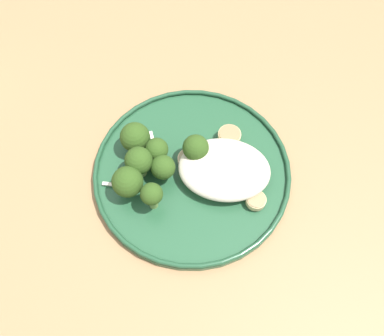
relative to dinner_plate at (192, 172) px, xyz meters
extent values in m
plane|color=#665B51|center=(-0.01, -0.02, -0.75)|extent=(6.00, 6.00, 0.00)
cube|color=#9E754C|center=(-0.01, -0.02, -0.03)|extent=(1.40, 1.00, 0.04)
cylinder|color=#235133|center=(0.00, 0.00, 0.00)|extent=(0.29, 0.29, 0.01)
torus|color=#204B2E|center=(0.00, 0.00, 0.01)|extent=(0.29, 0.29, 0.01)
ellipsoid|color=beige|center=(0.05, 0.00, 0.02)|extent=(0.13, 0.10, 0.04)
cylinder|color=beige|center=(-0.01, 0.01, 0.01)|extent=(0.03, 0.03, 0.01)
cylinder|color=#988766|center=(-0.01, 0.01, 0.02)|extent=(0.03, 0.03, 0.00)
cylinder|color=beige|center=(0.04, 0.03, 0.01)|extent=(0.03, 0.03, 0.02)
cylinder|color=#988766|center=(0.04, 0.03, 0.02)|extent=(0.03, 0.03, 0.00)
cylinder|color=#E5C689|center=(0.06, -0.01, 0.01)|extent=(0.03, 0.03, 0.01)
cylinder|color=#958159|center=(0.06, -0.01, 0.02)|extent=(0.03, 0.03, 0.00)
cylinder|color=#E5C689|center=(0.09, -0.04, 0.01)|extent=(0.03, 0.03, 0.01)
cylinder|color=#958159|center=(0.09, -0.04, 0.02)|extent=(0.03, 0.03, 0.00)
cylinder|color=#DBB77A|center=(0.05, 0.06, 0.01)|extent=(0.03, 0.03, 0.02)
cylinder|color=#8E774F|center=(0.05, 0.06, 0.02)|extent=(0.03, 0.03, 0.00)
cylinder|color=#E5C689|center=(0.09, -0.01, 0.01)|extent=(0.02, 0.02, 0.01)
cylinder|color=#958159|center=(0.09, -0.01, 0.02)|extent=(0.02, 0.02, 0.00)
cylinder|color=beige|center=(0.04, -0.01, 0.01)|extent=(0.03, 0.03, 0.01)
cylinder|color=#988766|center=(0.04, -0.01, 0.02)|extent=(0.03, 0.03, 0.00)
cylinder|color=#7A994C|center=(-0.09, 0.03, 0.01)|extent=(0.02, 0.02, 0.02)
sphere|color=#2D4C19|center=(-0.09, 0.03, 0.03)|extent=(0.04, 0.04, 0.04)
cylinder|color=#7A994C|center=(-0.04, -0.01, 0.01)|extent=(0.02, 0.02, 0.02)
sphere|color=#2D4C19|center=(-0.04, -0.01, 0.03)|extent=(0.04, 0.04, 0.04)
cylinder|color=#7A994C|center=(0.00, 0.02, 0.01)|extent=(0.01, 0.01, 0.02)
sphere|color=#2D4C19|center=(0.00, 0.02, 0.04)|extent=(0.04, 0.04, 0.04)
cylinder|color=#89A356|center=(-0.05, 0.01, 0.01)|extent=(0.02, 0.02, 0.02)
sphere|color=#2D4C19|center=(-0.05, 0.01, 0.04)|extent=(0.03, 0.03, 0.03)
cylinder|color=#7A994C|center=(-0.07, -0.01, 0.01)|extent=(0.02, 0.02, 0.02)
sphere|color=#2D4C19|center=(-0.07, -0.01, 0.04)|extent=(0.04, 0.04, 0.04)
cylinder|color=#7A994C|center=(-0.08, -0.04, 0.01)|extent=(0.02, 0.02, 0.02)
sphere|color=#2D4C19|center=(-0.08, -0.04, 0.04)|extent=(0.04, 0.04, 0.04)
cylinder|color=#7A994C|center=(-0.05, -0.06, 0.02)|extent=(0.01, 0.01, 0.03)
sphere|color=#2D4C19|center=(-0.05, -0.06, 0.04)|extent=(0.03, 0.03, 0.03)
cube|color=silver|center=(-0.05, 0.00, 0.01)|extent=(0.05, 0.02, 0.00)
cube|color=silver|center=(-0.07, 0.00, 0.01)|extent=(0.03, 0.05, 0.00)
cube|color=silver|center=(-0.10, -0.04, 0.01)|extent=(0.05, 0.01, 0.00)
cube|color=silver|center=(-0.06, 0.04, 0.01)|extent=(0.02, 0.04, 0.00)
camera|label=1|loc=(0.03, -0.27, 0.55)|focal=39.19mm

